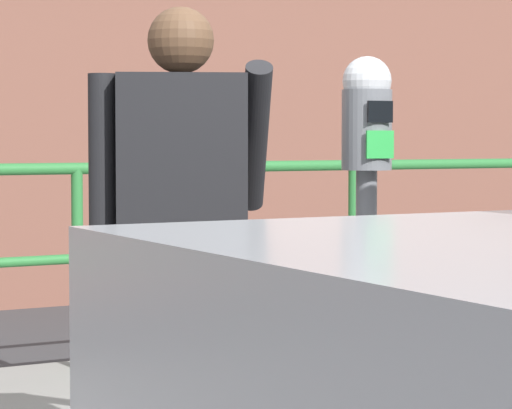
{
  "coord_description": "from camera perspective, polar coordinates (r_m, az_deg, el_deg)",
  "views": [
    {
      "loc": [
        -2.15,
        -2.74,
        1.31
      ],
      "look_at": [
        -0.32,
        0.5,
        1.11
      ],
      "focal_mm": 82.21,
      "sensor_mm": 36.0,
      "label": 1
    }
  ],
  "objects": [
    {
      "name": "background_railing",
      "position": [
        6.1,
        -8.69,
        -0.92
      ],
      "size": [
        24.06,
        0.06,
        1.06
      ],
      "color": "#2D7A38",
      "rests_on": "sidewalk_curb"
    },
    {
      "name": "parking_meter",
      "position": [
        3.87,
        5.4,
        1.12
      ],
      "size": [
        0.17,
        0.18,
        1.45
      ],
      "rotation": [
        0.0,
        0.0,
        3.05
      ],
      "color": "slate",
      "rests_on": "sidewalk_curb"
    },
    {
      "name": "pedestrian_at_meter",
      "position": [
        3.8,
        -3.66,
        -0.96
      ],
      "size": [
        0.69,
        0.42,
        1.61
      ],
      "rotation": [
        0.0,
        0.0,
        -0.42
      ],
      "color": "slate",
      "rests_on": "sidewalk_curb"
    }
  ]
}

